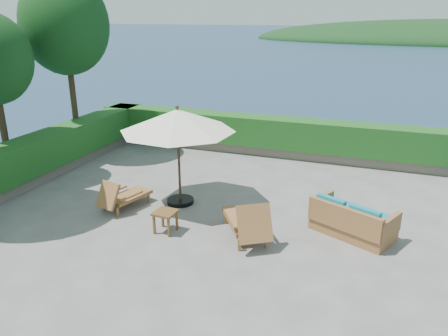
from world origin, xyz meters
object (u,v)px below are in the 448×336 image
(lounge_right, at_px, (247,221))
(side_table, at_px, (165,215))
(patio_umbrella, at_px, (178,121))
(wicker_loveseat, at_px, (352,222))
(lounge_left, at_px, (122,196))

(lounge_right, xyz_separation_m, side_table, (-1.84, -0.35, -0.00))
(patio_umbrella, xyz_separation_m, wicker_loveseat, (4.39, -0.31, -1.87))
(lounge_right, relative_size, wicker_loveseat, 0.93)
(patio_umbrella, distance_m, side_table, 2.43)
(patio_umbrella, relative_size, lounge_right, 1.98)
(lounge_right, height_order, side_table, lounge_right)
(lounge_left, distance_m, wicker_loveseat, 5.66)
(patio_umbrella, height_order, lounge_left, patio_umbrella)
(lounge_left, xyz_separation_m, lounge_right, (3.48, -0.43, 0.07))
(lounge_left, height_order, lounge_right, lounge_right)
(patio_umbrella, distance_m, wicker_loveseat, 4.79)
(wicker_loveseat, bearing_deg, lounge_left, -149.97)
(lounge_left, distance_m, side_table, 1.81)
(lounge_left, relative_size, side_table, 3.03)
(lounge_right, bearing_deg, lounge_left, 140.12)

